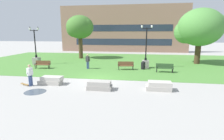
{
  "coord_description": "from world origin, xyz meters",
  "views": [
    {
      "loc": [
        3.59,
        -14.86,
        4.07
      ],
      "look_at": [
        1.57,
        -1.4,
        1.2
      ],
      "focal_mm": 28.0,
      "sensor_mm": 36.0,
      "label": 1
    }
  ],
  "objects": [
    {
      "name": "trash_bin",
      "position": [
        4.2,
        5.13,
        0.5
      ],
      "size": [
        0.49,
        0.49,
        0.96
      ],
      "color": "black",
      "rests_on": "grass_lawn"
    },
    {
      "name": "concrete_block_center",
      "position": [
        -3.36,
        -2.01,
        0.31
      ],
      "size": [
        1.89,
        0.9,
        0.64
      ],
      "color": "#B2ADA3",
      "rests_on": "ground"
    },
    {
      "name": "park_bench_near_right",
      "position": [
        -7.47,
        3.91,
        0.54
      ],
      "size": [
        1.84,
        0.68,
        0.9
      ],
      "color": "brown",
      "rests_on": "grass_lawn"
    },
    {
      "name": "lamp_post_right",
      "position": [
        4.5,
        6.0,
        1.05
      ],
      "size": [
        1.32,
        0.8,
        5.08
      ],
      "color": "gray",
      "rests_on": "grass_lawn"
    },
    {
      "name": "tree_far_left",
      "position": [
        -5.79,
        12.77,
        4.97
      ],
      "size": [
        4.54,
        4.33,
        6.88
      ],
      "color": "#4C3823",
      "rests_on": "grass_lawn"
    },
    {
      "name": "concrete_block_left",
      "position": [
        0.85,
        -2.79,
        0.31
      ],
      "size": [
        1.8,
        0.9,
        0.64
      ],
      "color": "#9E9991",
      "rests_on": "ground"
    },
    {
      "name": "park_bench_near_left",
      "position": [
        6.42,
        3.87,
        0.54
      ],
      "size": [
        1.82,
        0.62,
        0.9
      ],
      "color": "#284723",
      "rests_on": "grass_lawn"
    },
    {
      "name": "concrete_block_right",
      "position": [
        5.17,
        -2.3,
        0.31
      ],
      "size": [
        1.82,
        0.9,
        0.64
      ],
      "color": "#B2ADA3",
      "rests_on": "ground"
    },
    {
      "name": "building_facade_distant",
      "position": [
        0.09,
        24.5,
        5.03
      ],
      "size": [
        28.15,
        1.03,
        10.07
      ],
      "color": "#8E6B56",
      "rests_on": "ground"
    },
    {
      "name": "lamp_post_left",
      "position": [
        -9.77,
        6.4,
        1.02
      ],
      "size": [
        1.32,
        0.8,
        4.9
      ],
      "color": "gray",
      "rests_on": "grass_lawn"
    },
    {
      "name": "person_skateboarder",
      "position": [
        -4.7,
        -2.72,
        0.97
      ],
      "size": [
        0.32,
        0.59,
        1.71
      ],
      "color": "#384C7A",
      "rests_on": "ground"
    },
    {
      "name": "grass_lawn",
      "position": [
        0.0,
        10.0,
        0.01
      ],
      "size": [
        40.0,
        20.0,
        0.02
      ],
      "primitive_type": "cube",
      "color": "#4C8438",
      "rests_on": "ground"
    },
    {
      "name": "skateboard",
      "position": [
        -5.22,
        -2.66,
        0.09
      ],
      "size": [
        1.02,
        0.56,
        0.14
      ],
      "color": "olive",
      "rests_on": "ground"
    },
    {
      "name": "tree_near_left",
      "position": [
        11.45,
        10.05,
        4.76
      ],
      "size": [
        6.02,
        5.73,
        7.25
      ],
      "color": "#42301E",
      "rests_on": "grass_lawn"
    },
    {
      "name": "person_bystander_near_lawn",
      "position": [
        -2.14,
        4.45,
        0.98
      ],
      "size": [
        0.66,
        0.43,
        1.71
      ],
      "color": "#384C7A",
      "rests_on": "grass_lawn"
    },
    {
      "name": "park_bench_far_left",
      "position": [
        2.25,
        4.65,
        0.54
      ],
      "size": [
        1.85,
        0.73,
        0.9
      ],
      "color": "brown",
      "rests_on": "grass_lawn"
    },
    {
      "name": "puddle",
      "position": [
        -3.54,
        -4.02,
        0.0
      ],
      "size": [
        1.51,
        1.51,
        0.01
      ],
      "primitive_type": "cylinder",
      "color": "#47515B",
      "rests_on": "ground"
    },
    {
      "name": "ground_plane",
      "position": [
        0.0,
        0.0,
        0.0
      ],
      "size": [
        140.0,
        140.0,
        0.0
      ],
      "primitive_type": "plane",
      "color": "#A3A09B"
    }
  ]
}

